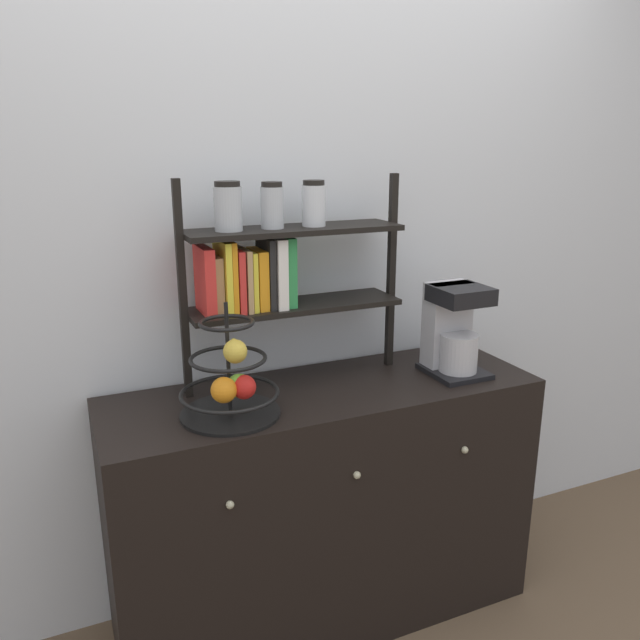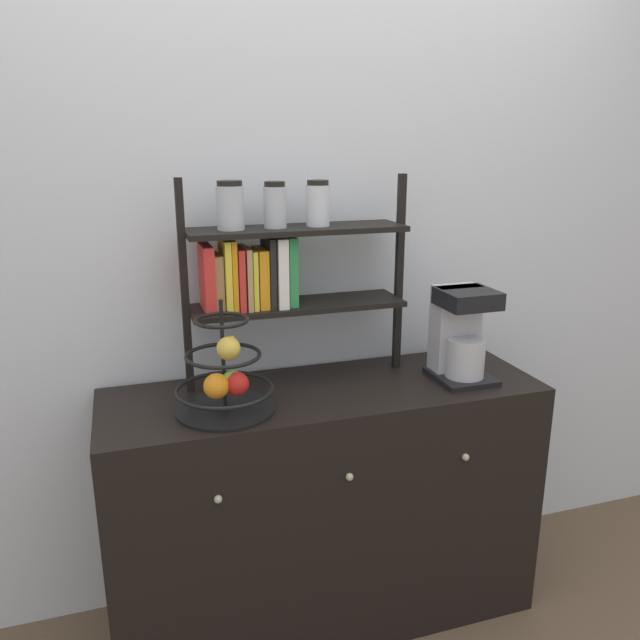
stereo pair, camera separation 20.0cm
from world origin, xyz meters
TOP-DOWN VIEW (x-y plane):
  - wall_back at (0.00, 0.52)m, footprint 7.00×0.05m
  - sideboard at (0.00, 0.24)m, footprint 1.47×0.49m
  - coffee_maker at (0.48, 0.20)m, footprint 0.19×0.22m
  - fruit_stand at (-0.34, 0.15)m, footprint 0.30×0.30m
  - shelf_hutch at (-0.15, 0.36)m, footprint 0.77×0.20m

SIDE VIEW (x-z plane):
  - sideboard at x=0.00m, z-range 0.00..0.88m
  - fruit_stand at x=-0.34m, z-range 0.82..1.17m
  - coffee_maker at x=0.48m, z-range 0.88..1.20m
  - shelf_hutch at x=-0.15m, z-range 0.95..1.64m
  - wall_back at x=0.00m, z-range 0.00..2.60m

